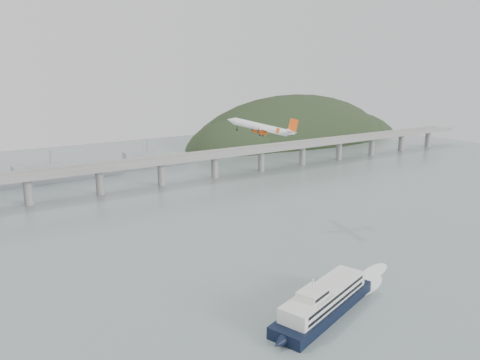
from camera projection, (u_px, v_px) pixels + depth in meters
ground at (309, 283)px, 206.86m from camera, size 900.00×900.00×0.00m
bridge at (136, 167)px, 364.08m from camera, size 800.00×22.00×23.90m
headland at (302, 153)px, 633.67m from camera, size 365.00×155.00×156.00m
ferry at (324, 301)px, 180.51m from camera, size 91.68×37.97×17.80m
airliner at (263, 128)px, 257.12m from camera, size 40.13×37.32×13.09m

